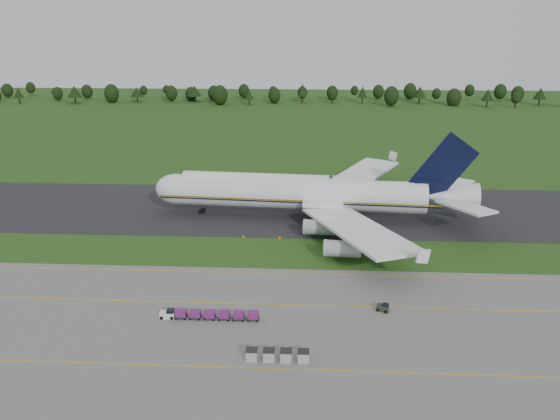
# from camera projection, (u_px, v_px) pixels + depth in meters

# --- Properties ---
(ground) EXTENTS (600.00, 600.00, 0.00)m
(ground) POSITION_uv_depth(u_px,v_px,m) (255.00, 252.00, 112.29)
(ground) COLOR #224615
(ground) RESTS_ON ground
(apron) EXTENTS (300.00, 52.00, 0.06)m
(apron) POSITION_uv_depth(u_px,v_px,m) (233.00, 343.00, 80.14)
(apron) COLOR slate
(apron) RESTS_ON ground
(taxiway) EXTENTS (300.00, 40.00, 0.08)m
(taxiway) POSITION_uv_depth(u_px,v_px,m) (265.00, 209.00, 138.75)
(taxiway) COLOR black
(taxiway) RESTS_ON ground
(apron_markings) EXTENTS (300.00, 30.20, 0.01)m
(apron_markings) POSITION_uv_depth(u_px,v_px,m) (239.00, 319.00, 86.76)
(apron_markings) COLOR #C8A30B
(apron_markings) RESTS_ON apron
(tree_line) EXTENTS (525.39, 22.65, 11.90)m
(tree_line) POSITION_uv_depth(u_px,v_px,m) (312.00, 94.00, 317.90)
(tree_line) COLOR black
(tree_line) RESTS_ON ground
(aircraft) EXTENTS (77.90, 75.72, 21.86)m
(aircraft) POSITION_uv_depth(u_px,v_px,m) (304.00, 193.00, 130.50)
(aircraft) COLOR white
(aircraft) RESTS_ON ground
(baggage_train) EXTENTS (15.86, 1.44, 1.38)m
(baggage_train) POSITION_uv_depth(u_px,v_px,m) (208.00, 314.00, 86.52)
(baggage_train) COLOR silver
(baggage_train) RESTS_ON apron
(utility_cart) EXTENTS (2.19, 1.80, 1.04)m
(utility_cart) POSITION_uv_depth(u_px,v_px,m) (383.00, 308.00, 88.98)
(utility_cart) COLOR #272C1F
(utility_cart) RESTS_ON apron
(uld_row) EXTENTS (8.83, 1.63, 1.61)m
(uld_row) POSITION_uv_depth(u_px,v_px,m) (278.00, 355.00, 75.73)
(uld_row) COLOR #A6A6A6
(uld_row) RESTS_ON apron
(edge_markers) EXTENTS (8.52, 0.30, 0.60)m
(edge_markers) POSITION_uv_depth(u_px,v_px,m) (261.00, 238.00, 119.15)
(edge_markers) COLOR orange
(edge_markers) RESTS_ON ground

